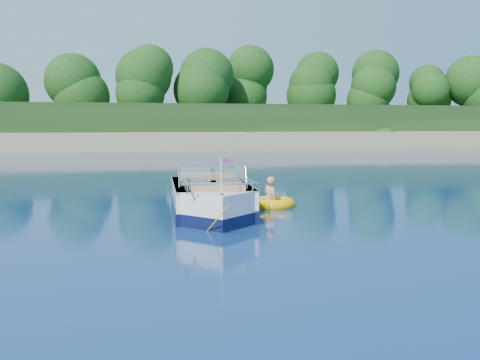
% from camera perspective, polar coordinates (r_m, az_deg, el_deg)
% --- Properties ---
extents(ground, '(160.00, 160.00, 0.00)m').
position_cam_1_polar(ground, '(9.67, -0.72, -7.48)').
color(ground, '#0B234E').
rests_on(ground, ground).
extents(shoreline, '(170.00, 59.00, 6.00)m').
position_cam_1_polar(shoreline, '(72.99, -11.64, 4.92)').
color(shoreline, '#958256').
rests_on(shoreline, ground).
extents(treeline, '(150.00, 7.12, 8.19)m').
position_cam_1_polar(treeline, '(50.34, -10.96, 9.69)').
color(treeline, black).
rests_on(treeline, ground).
extents(motorboat, '(2.14, 5.26, 1.75)m').
position_cam_1_polar(motorboat, '(13.20, -3.02, -2.33)').
color(motorboat, white).
rests_on(motorboat, ground).
extents(tow_tube, '(1.35, 1.35, 0.32)m').
position_cam_1_polar(tow_tube, '(14.65, 3.50, -2.51)').
color(tow_tube, '#FFB103').
rests_on(tow_tube, ground).
extents(boy, '(0.58, 0.78, 1.40)m').
position_cam_1_polar(boy, '(14.73, 3.12, -2.79)').
color(boy, tan).
rests_on(boy, ground).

